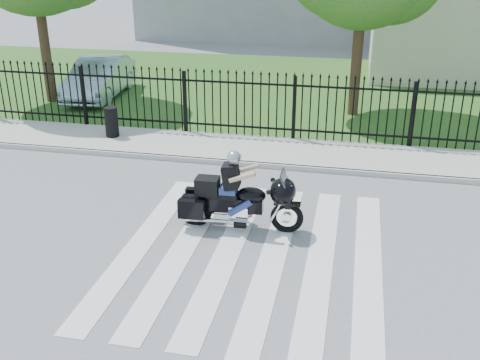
# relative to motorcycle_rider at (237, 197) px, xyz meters

# --- Properties ---
(ground) EXTENTS (120.00, 120.00, 0.00)m
(ground) POSITION_rel_motorcycle_rider_xyz_m (0.44, -0.88, -0.64)
(ground) COLOR slate
(ground) RESTS_ON ground
(crosswalk) EXTENTS (5.00, 5.50, 0.01)m
(crosswalk) POSITION_rel_motorcycle_rider_xyz_m (0.44, -0.88, -0.64)
(crosswalk) COLOR silver
(crosswalk) RESTS_ON ground
(sidewalk) EXTENTS (40.00, 2.00, 0.12)m
(sidewalk) POSITION_rel_motorcycle_rider_xyz_m (0.44, 4.12, -0.58)
(sidewalk) COLOR #ADAAA3
(sidewalk) RESTS_ON ground
(curb) EXTENTS (40.00, 0.12, 0.12)m
(curb) POSITION_rel_motorcycle_rider_xyz_m (0.44, 3.12, -0.58)
(curb) COLOR #ADAAA3
(curb) RESTS_ON ground
(grass_strip) EXTENTS (40.00, 12.00, 0.02)m
(grass_strip) POSITION_rel_motorcycle_rider_xyz_m (0.44, 11.12, -0.63)
(grass_strip) COLOR #27561D
(grass_strip) RESTS_ON ground
(iron_fence) EXTENTS (26.00, 0.04, 1.80)m
(iron_fence) POSITION_rel_motorcycle_rider_xyz_m (0.44, 5.12, 0.26)
(iron_fence) COLOR black
(iron_fence) RESTS_ON ground
(motorcycle_rider) EXTENTS (2.38, 0.73, 1.57)m
(motorcycle_rider) POSITION_rel_motorcycle_rider_xyz_m (0.00, 0.00, 0.00)
(motorcycle_rider) COLOR black
(motorcycle_rider) RESTS_ON ground
(parked_car) EXTENTS (1.82, 4.19, 1.34)m
(parked_car) POSITION_rel_motorcycle_rider_xyz_m (-6.65, 8.45, 0.05)
(parked_car) COLOR #A1B7CB
(parked_car) RESTS_ON grass_strip
(litter_bin) EXTENTS (0.44, 0.44, 0.80)m
(litter_bin) POSITION_rel_motorcycle_rider_xyz_m (-4.37, 4.26, -0.12)
(litter_bin) COLOR black
(litter_bin) RESTS_ON sidewalk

